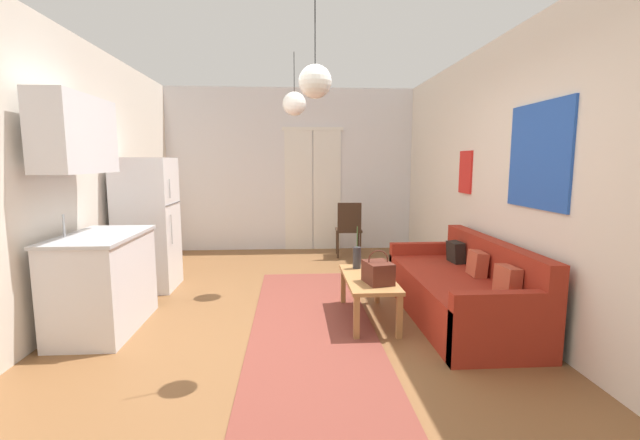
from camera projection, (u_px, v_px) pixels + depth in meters
ground_plane at (292, 341)px, 3.78m from camera, size 4.84×8.26×0.10m
wall_back at (292, 171)px, 7.42m from camera, size 4.44×0.13×2.80m
wall_right at (537, 178)px, 3.73m from camera, size 0.12×7.86×2.80m
wall_left at (23, 179)px, 3.45m from camera, size 0.12×7.86×2.80m
area_rug at (312, 325)px, 4.02m from camera, size 1.13×3.69×0.01m
couch at (464, 292)px, 4.17m from camera, size 0.86×2.05×0.79m
coffee_table at (368, 283)px, 4.15m from camera, size 0.46×1.04×0.43m
bamboo_vase at (357, 258)px, 4.46m from camera, size 0.09×0.09×0.45m
handbag at (378, 272)px, 3.92m from camera, size 0.28×0.33×0.31m
refrigerator at (147, 224)px, 5.12m from camera, size 0.66×0.64×1.59m
kitchen_counter at (96, 245)px, 3.84m from camera, size 0.64×1.12×2.11m
accent_chair at (349, 227)px, 6.87m from camera, size 0.44×0.42×0.90m
pendant_lamp_near at (315, 81)px, 3.00m from camera, size 0.24×0.24×0.81m
pendant_lamp_far at (294, 104)px, 4.95m from camera, size 0.28×0.28×0.72m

